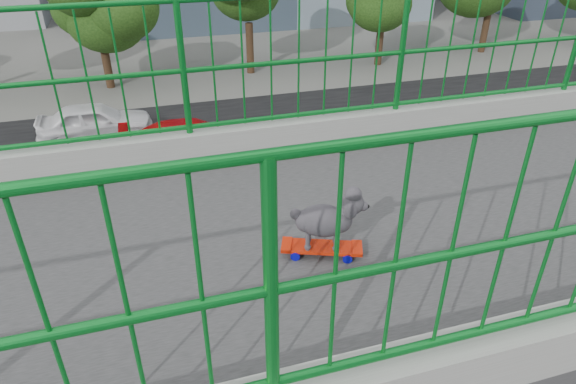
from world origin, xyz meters
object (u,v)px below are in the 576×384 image
(skateboard, at_px, (322,248))
(car_4, at_px, (95,122))
(car_0, at_px, (192,321))
(car_3, at_px, (194,141))
(poodle, at_px, (327,218))

(skateboard, relative_size, car_4, 0.12)
(car_4, bearing_deg, car_0, -169.15)
(car_3, bearing_deg, car_0, 172.22)
(car_3, distance_m, car_4, 4.94)
(poodle, bearing_deg, skateboard, -90.00)
(car_0, bearing_deg, car_4, -169.15)
(car_0, relative_size, car_3, 0.70)
(poodle, xyz_separation_m, car_3, (-15.83, 0.60, -6.50))
(car_0, bearing_deg, car_3, 172.22)
(car_3, bearing_deg, poodle, 177.85)
(car_0, relative_size, car_4, 0.82)
(skateboard, distance_m, car_4, 20.27)
(skateboard, height_order, car_4, skateboard)
(car_0, xyz_separation_m, car_4, (-12.80, -2.45, 0.14))
(poodle, distance_m, car_0, 9.13)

